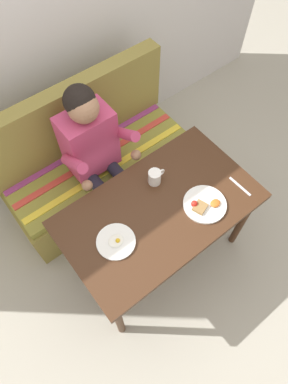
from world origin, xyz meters
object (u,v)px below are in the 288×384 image
Objects in this scene: table at (159,214)px; plate_breakfast at (204,204)px; plate_eggs at (116,241)px; couch at (96,165)px; fork at (240,186)px; coffee_mug at (155,177)px; person at (95,150)px.

plate_breakfast is (0.22, -0.15, 0.09)m from table.
plate_breakfast is at bearing -13.59° from plate_eggs.
couch is 1.14m from fork.
coffee_mug reaches higher than fork.
couch reaches higher than table.
plate_breakfast is at bearing -76.36° from couch.
couch reaches higher than fork.
coffee_mug is (0.10, 0.17, 0.13)m from table.
plate_breakfast is at bearing 169.58° from fork.
plate_breakfast reaches higher than fork.
couch is 6.48× the size of plate_eggs.
couch is at bearing 99.17° from coffee_mug.
table is 0.83m from couch.
person reaches higher than fork.
person is 0.95m from fork.
plate_eggs is at bearing -112.88° from couch.
person is 4.67× the size of plate_breakfast.
fork is at bearing -11.99° from plate_eggs.
couch is at bearing 90.00° from table.
fork reaches higher than table.
table is 0.83× the size of couch.
fork is at bearing -8.61° from plate_breakfast.
coffee_mug is 0.69× the size of fork.
table is 0.53m from fork.
plate_breakfast is at bearing -33.95° from table.
plate_breakfast is 0.34m from coffee_mug.
table is at bearing -120.30° from coffee_mug.
plate_eggs is 0.83m from fork.
plate_breakfast reaches higher than table.
person is (-0.06, 0.59, 0.09)m from table.
person is at bearing 110.96° from plate_breakfast.
plate_breakfast is (0.22, -0.91, 0.41)m from couch.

